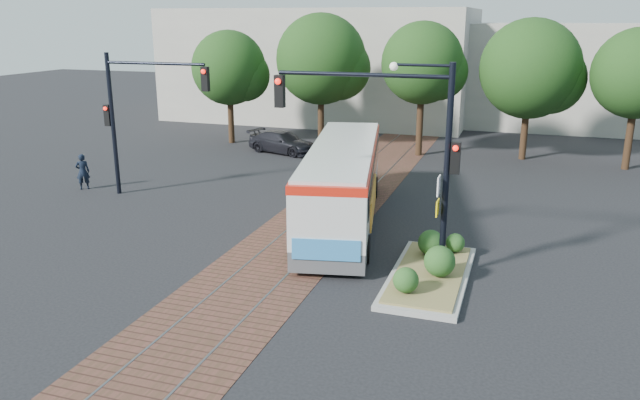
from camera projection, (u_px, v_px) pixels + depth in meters
The scene contains 10 objects.
ground at pixel (289, 249), 20.64m from camera, with size 120.00×120.00×0.00m, color black.
trackbed at pixel (326, 214), 24.27m from camera, with size 3.60×40.00×0.02m.
tree_row at pixel (418, 66), 33.85m from camera, with size 26.40×5.60×7.67m.
warehouses at pixel (423, 68), 45.89m from camera, with size 40.00×13.00×8.00m.
city_bus at pixel (343, 180), 22.91m from camera, with size 4.46×11.10×2.91m.
traffic_island at pixel (431, 267), 18.25m from camera, with size 2.20×5.20×1.13m.
signal_pole_main at pixel (404, 136), 17.56m from camera, with size 5.49×0.46×6.00m.
signal_pole_left at pixel (134, 106), 25.75m from camera, with size 4.99×0.34×6.00m.
officer at pixel (83, 172), 27.62m from camera, with size 0.59×0.38×1.60m, color black.
parked_car at pixel (282, 142), 35.23m from camera, with size 1.69×4.15×1.20m, color black.
Camera 1 is at (7.14, -18.02, 7.34)m, focal length 35.00 mm.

